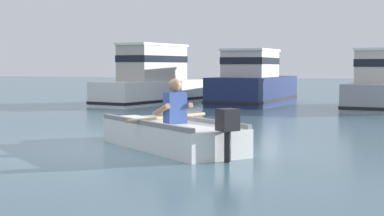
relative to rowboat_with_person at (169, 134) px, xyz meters
name	(u,v)px	position (x,y,z in m)	size (l,w,h in m)	color
ground_plane	(133,148)	(-0.59, -0.15, -0.25)	(120.00, 120.00, 0.00)	slate
rowboat_with_person	(169,134)	(0.00, 0.00, 0.00)	(3.25, 2.84, 1.19)	white
moored_boat_white	(159,82)	(-4.90, 11.33, 0.56)	(2.98, 6.97, 2.22)	white
moored_boat_navy	(253,84)	(-1.40, 11.99, 0.51)	(2.31, 5.61, 2.01)	#19234C
moored_boat_grey	(384,87)	(3.21, 11.15, 0.47)	(2.53, 5.55, 1.96)	gray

